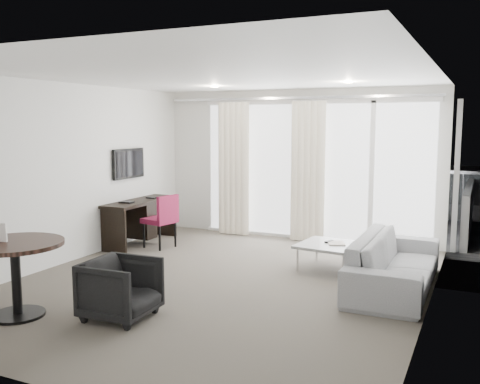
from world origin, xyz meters
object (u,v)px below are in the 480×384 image
at_px(coffee_table, 329,256).
at_px(rattan_chair_b, 415,206).
at_px(sofa, 395,262).
at_px(round_table, 16,279).
at_px(desk_chair, 159,221).
at_px(tub_armchair, 121,289).
at_px(rattan_chair_a, 377,209).
at_px(desk, 141,222).

distance_m(coffee_table, rattan_chair_b, 4.01).
bearing_deg(sofa, round_table, 127.56).
bearing_deg(desk_chair, tub_armchair, -52.08).
bearing_deg(sofa, rattan_chair_a, 14.03).
height_order(round_table, coffee_table, round_table).
distance_m(sofa, rattan_chair_a, 3.58).
relative_size(sofa, rattan_chair_a, 2.65).
bearing_deg(rattan_chair_b, round_table, -115.26).
bearing_deg(rattan_chair_a, desk_chair, -130.78).
bearing_deg(desk_chair, rattan_chair_b, 58.90).
bearing_deg(round_table, desk_chair, 96.67).
xyz_separation_m(sofa, rattan_chair_b, (-0.29, 4.46, 0.05)).
bearing_deg(desk_chair, round_table, -71.51).
bearing_deg(tub_armchair, round_table, 109.44).
bearing_deg(rattan_chair_b, tub_armchair, -108.98).
bearing_deg(coffee_table, rattan_chair_a, 88.17).
height_order(tub_armchair, rattan_chair_a, rattan_chair_a).
bearing_deg(coffee_table, desk_chair, 177.43).
bearing_deg(round_table, rattan_chair_b, 66.01).
relative_size(round_table, tub_armchair, 1.45).
relative_size(desk, round_table, 1.57).
height_order(round_table, rattan_chair_b, round_table).
bearing_deg(rattan_chair_b, sofa, -87.57).
height_order(desk_chair, coffee_table, desk_chair).
distance_m(desk, sofa, 4.35).
relative_size(tub_armchair, coffee_table, 0.86).
xyz_separation_m(desk, rattan_chair_a, (3.41, 2.73, 0.05)).
xyz_separation_m(desk_chair, rattan_chair_a, (2.97, 2.83, -0.02)).
height_order(desk_chair, rattan_chair_b, desk_chair).
bearing_deg(rattan_chair_a, round_table, -107.27).
xyz_separation_m(tub_armchair, rattan_chair_b, (2.14, 6.70, 0.05)).
bearing_deg(rattan_chair_a, tub_armchair, -99.66).
distance_m(sofa, rattan_chair_b, 4.47).
xyz_separation_m(desk_chair, tub_armchair, (1.41, -2.88, -0.12)).
bearing_deg(desk, tub_armchair, -58.22).
xyz_separation_m(sofa, rattan_chair_a, (-0.87, 3.47, 0.10)).
height_order(desk_chair, sofa, desk_chair).
height_order(sofa, rattan_chair_b, rattan_chair_b).
xyz_separation_m(rattan_chair_a, rattan_chair_b, (0.58, 0.99, -0.05)).
height_order(coffee_table, rattan_chair_a, rattan_chair_a).
bearing_deg(round_table, desk, 103.63).
xyz_separation_m(round_table, sofa, (3.46, 2.66, -0.08)).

